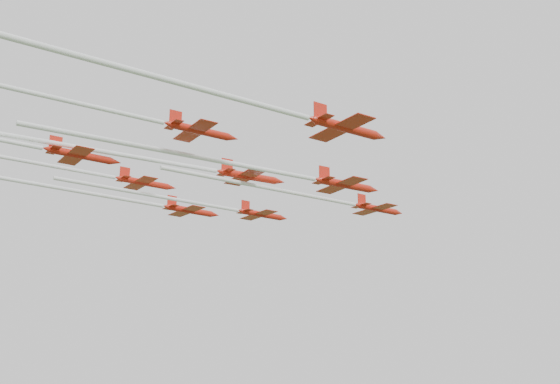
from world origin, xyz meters
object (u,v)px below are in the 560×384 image
Objects in this scene: jet_row3_right at (235,98)px; jet_row4_left at (91,173)px; jet_lead at (333,200)px; jet_row4_right at (113,111)px; jet_row2_left at (220,207)px; jet_row3_mid at (158,161)px; jet_row3_left at (115,198)px; jet_row2_right at (279,172)px.

jet_row3_right reaches higher than jet_row4_left.
jet_lead is 0.96× the size of jet_row4_right.
jet_row3_mid is at bearing -55.00° from jet_row2_left.
jet_row3_right reaches higher than jet_row3_left.
jet_row2_left is 0.72× the size of jet_row3_left.
jet_row4_right is at bearing -80.50° from jet_row2_right.
jet_row4_right is at bearing -138.73° from jet_row3_right.
jet_row4_left is (6.16, -9.43, 0.90)m from jet_row3_left.
jet_row4_left reaches higher than jet_row3_left.
jet_row2_right is at bearing 19.01° from jet_row3_left.
jet_row3_right reaches higher than jet_row3_mid.
jet_row3_right is at bearing 4.95° from jet_row4_left.
jet_row2_right is at bearing 97.55° from jet_row4_right.
jet_lead is at bearing 104.70° from jet_row4_right.
jet_row4_right is (-13.94, -6.15, 0.10)m from jet_row3_right.
jet_row3_mid is (21.03, -8.55, -0.05)m from jet_row3_left.
jet_row4_left reaches higher than jet_row2_left.
jet_row2_right is at bearing 64.23° from jet_row3_mid.
jet_row2_left is 22.98m from jet_row4_left.
jet_row3_right is 15.23m from jet_row4_right.
jet_lead is at bearing 39.58° from jet_row2_left.
jet_row2_left is 0.75× the size of jet_row3_mid.
jet_row2_right is at bearing 40.32° from jet_row4_left.
jet_row2_left is 0.90× the size of jet_row4_right.
jet_row3_left is 22.71m from jet_row3_mid.
jet_row2_left is at bearing -138.13° from jet_lead.
jet_row3_left is 45.89m from jet_row3_right.
jet_row3_left is (-13.22, -12.32, 1.35)m from jet_row2_left.
jet_row4_left is at bearing -93.51° from jet_row2_left.
jet_row2_left is at bearing 132.18° from jet_row4_right.
jet_lead is 0.77× the size of jet_row3_left.
jet_row2_right is 0.91× the size of jet_row3_mid.
jet_row3_right reaches higher than jet_lead.
jet_row4_right is (-2.27, -43.13, 2.18)m from jet_lead.
jet_row3_mid is (7.82, -20.87, 1.29)m from jet_row2_left.
jet_row3_mid is (-10.23, -29.33, 1.34)m from jet_lead.
jet_lead is 39.35m from jet_row4_left.
jet_lead is at bearing 91.59° from jet_row3_mid.
jet_row3_left reaches higher than jet_row2_left.
jet_row2_left is 0.68× the size of jet_row3_right.
jet_row3_left is 1.40× the size of jet_row4_left.
jet_row3_mid is at bearing -116.93° from jet_row2_right.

